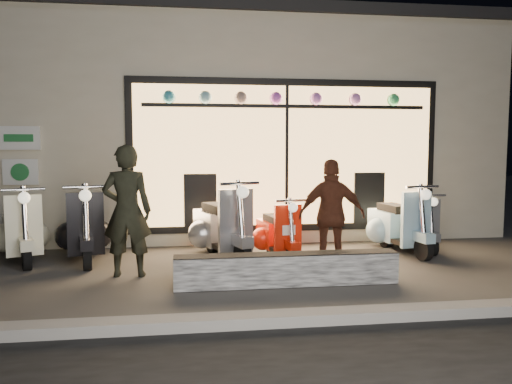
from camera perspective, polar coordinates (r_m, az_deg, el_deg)
ground at (r=6.87m, az=0.04°, el=-9.23°), size 40.00×40.00×0.00m
kerb at (r=4.96m, az=3.33°, el=-14.27°), size 40.00×0.25×0.12m
shop_building at (r=11.61m, az=-3.36°, el=7.15°), size 10.20×6.23×4.20m
graffiti_barrier at (r=6.25m, az=3.56°, el=-8.82°), size 2.77×0.28×0.40m
scooter_silver at (r=7.81m, az=-4.16°, el=-3.96°), size 0.86×1.63×1.17m
scooter_red at (r=7.77m, az=2.35°, el=-4.73°), size 0.55×1.30×0.92m
scooter_black at (r=8.10m, az=-19.00°, el=-4.01°), size 0.73×1.59×1.13m
scooter_cream at (r=8.39m, az=-25.30°, el=-4.02°), size 0.86×1.51×1.09m
scooter_blue at (r=8.54m, az=15.64°, el=-3.58°), size 0.62×1.53×1.08m
scooter_grey at (r=8.88m, az=17.53°, el=-3.70°), size 0.42×1.28×0.93m
man at (r=6.76m, az=-14.53°, el=-2.11°), size 0.65×0.45×1.74m
woman at (r=6.95m, az=8.66°, el=-2.63°), size 0.95×0.53×1.54m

